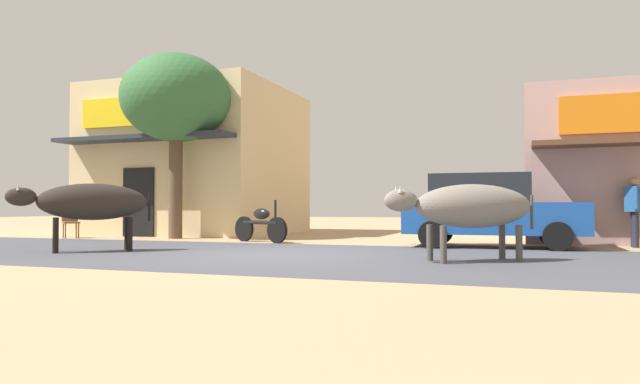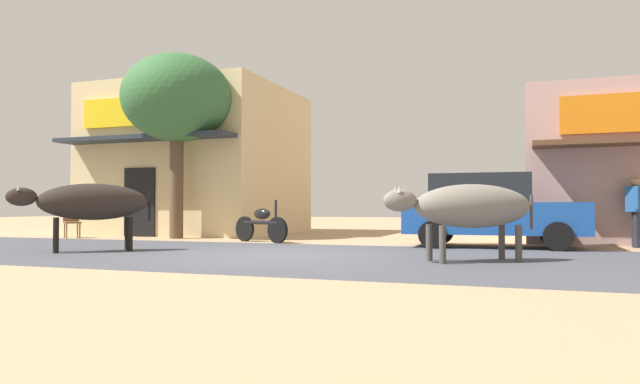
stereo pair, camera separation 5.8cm
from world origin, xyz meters
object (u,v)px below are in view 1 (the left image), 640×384
(parked_motorcycle, at_px, (261,224))
(cow_near_brown, at_px, (90,202))
(cow_far_dark, at_px, (470,207))
(cafe_chair_near_tree, at_px, (71,220))
(pedestrian_by_shop, at_px, (634,206))
(parked_hatchback_car, at_px, (490,210))
(roadside_tree, at_px, (176,99))

(parked_motorcycle, distance_m, cow_near_brown, 4.43)
(cow_near_brown, relative_size, cow_far_dark, 0.91)
(parked_motorcycle, height_order, cafe_chair_near_tree, parked_motorcycle)
(cafe_chair_near_tree, bearing_deg, cow_far_dark, -17.36)
(pedestrian_by_shop, bearing_deg, cow_far_dark, -123.83)
(parked_motorcycle, bearing_deg, parked_hatchback_car, 1.19)
(cafe_chair_near_tree, bearing_deg, pedestrian_by_shop, 4.02)
(roadside_tree, height_order, cafe_chair_near_tree, roadside_tree)
(roadside_tree, xyz_separation_m, cow_near_brown, (1.17, -4.80, -3.02))
(parked_motorcycle, height_order, cow_far_dark, cow_far_dark)
(cow_far_dark, bearing_deg, pedestrian_by_shop, 56.17)
(pedestrian_by_shop, bearing_deg, cow_near_brown, -154.59)
(parked_hatchback_car, xyz_separation_m, pedestrian_by_shop, (3.05, 0.97, 0.08))
(parked_hatchback_car, bearing_deg, cafe_chair_near_tree, -179.66)
(cow_near_brown, distance_m, cafe_chair_near_tree, 5.81)
(cow_far_dark, bearing_deg, roadside_tree, 152.72)
(roadside_tree, height_order, cow_near_brown, roadside_tree)
(parked_hatchback_car, height_order, cow_far_dark, parked_hatchback_car)
(parked_motorcycle, xyz_separation_m, cow_far_dark, (5.53, -3.60, 0.43))
(parked_hatchback_car, relative_size, cow_near_brown, 1.76)
(roadside_tree, height_order, parked_hatchback_car, roadside_tree)
(parked_motorcycle, distance_m, cafe_chair_near_tree, 6.13)
(parked_hatchback_car, distance_m, cafe_chair_near_tree, 11.75)
(cow_near_brown, xyz_separation_m, pedestrian_by_shop, (10.61, 5.04, -0.07))
(parked_motorcycle, relative_size, pedestrian_by_shop, 1.13)
(cow_far_dark, xyz_separation_m, pedestrian_by_shop, (3.14, 4.69, 0.01))
(parked_motorcycle, bearing_deg, cafe_chair_near_tree, 179.56)
(pedestrian_by_shop, xyz_separation_m, cafe_chair_near_tree, (-14.80, -1.04, -0.41))
(roadside_tree, distance_m, cow_far_dark, 10.20)
(cow_far_dark, height_order, pedestrian_by_shop, pedestrian_by_shop)
(roadside_tree, xyz_separation_m, cow_far_dark, (8.63, -4.45, -3.10))
(roadside_tree, height_order, pedestrian_by_shop, roadside_tree)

